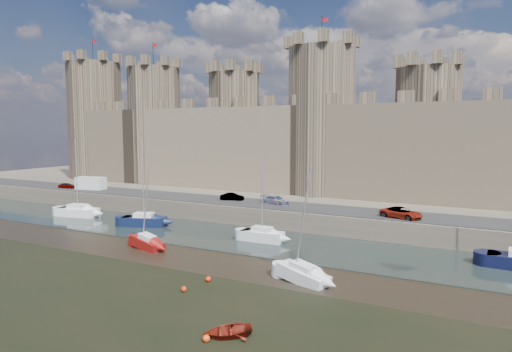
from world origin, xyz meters
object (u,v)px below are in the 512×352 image
object	(u,v)px
sailboat_2	(262,235)
van	(91,183)
sailboat_4	(147,242)
sailboat_0	(78,211)
car_0	(67,186)
car_3	(401,213)
car_2	(275,200)
sailboat_5	(303,274)
car_1	(232,197)
sailboat_1	(144,220)

from	to	relation	value
sailboat_2	van	bearing A→B (deg)	163.99
sailboat_4	sailboat_0	bearing A→B (deg)	169.51
car_0	car_3	distance (m)	56.40
car_0	car_2	world-z (taller)	car_2
car_2	sailboat_4	xyz separation A→B (m)	(-6.18, -19.16, -2.39)
car_0	sailboat_5	bearing A→B (deg)	-120.44
sailboat_2	sailboat_4	world-z (taller)	sailboat_2
car_3	car_0	bearing A→B (deg)	106.74
car_3	sailboat_2	world-z (taller)	sailboat_2
car_2	sailboat_2	world-z (taller)	sailboat_2
van	sailboat_5	xyz separation A→B (m)	(47.11, -20.21, -2.87)
sailboat_2	sailboat_5	distance (m)	14.16
sailboat_2	car_3	bearing A→B (deg)	29.43
car_2	car_3	size ratio (longest dim) A/B	0.88
van	car_0	bearing A→B (deg)	179.63
car_0	van	size ratio (longest dim) A/B	0.62
car_1	sailboat_5	bearing A→B (deg)	-152.92
sailboat_0	sailboat_2	size ratio (longest dim) A/B	1.06
car_3	sailboat_4	world-z (taller)	sailboat_4
car_2	sailboat_2	bearing A→B (deg)	-153.97
car_2	car_3	bearing A→B (deg)	-89.00
car_1	car_3	world-z (taller)	car_3
car_0	sailboat_5	distance (m)	55.38
car_0	sailboat_0	distance (m)	14.43
car_1	van	bearing A→B (deg)	76.72
van	sailboat_1	world-z (taller)	sailboat_1
car_1	sailboat_5	distance (m)	29.10
car_1	car_0	bearing A→B (deg)	78.02
car_2	van	distance (m)	34.43
van	sailboat_5	size ratio (longest dim) A/B	0.50
sailboat_5	car_1	bearing A→B (deg)	148.60
car_1	sailboat_4	distance (m)	19.32
sailboat_0	sailboat_5	xyz separation A→B (m)	(40.07, -11.26, -0.14)
car_0	car_3	xyz separation A→B (m)	(56.40, -0.21, 0.14)
car_0	car_2	xyz separation A→B (m)	(39.16, 2.04, 0.08)
sailboat_0	car_1	bearing A→B (deg)	16.41
car_3	sailboat_0	distance (m)	45.34
car_0	sailboat_2	size ratio (longest dim) A/B	0.29
sailboat_0	sailboat_2	world-z (taller)	sailboat_0
car_2	sailboat_1	xyz separation A→B (m)	(-14.12, -10.73, -2.25)
car_1	sailboat_1	bearing A→B (deg)	130.70
sailboat_1	sailboat_2	xyz separation A→B (m)	(17.50, 0.07, -0.03)
car_1	sailboat_2	distance (m)	15.02
car_1	sailboat_4	xyz separation A→B (m)	(0.78, -19.16, -2.33)
car_2	car_3	distance (m)	17.39
sailboat_0	sailboat_4	bearing A→B (deg)	-33.09
sailboat_0	sailboat_4	size ratio (longest dim) A/B	1.16
sailboat_0	van	bearing A→B (deg)	118.38
sailboat_2	sailboat_4	bearing A→B (deg)	-140.19
car_2	car_0	bearing A→B (deg)	101.39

